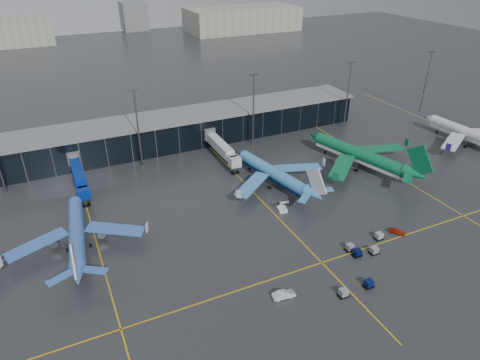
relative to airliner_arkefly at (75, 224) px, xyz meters
name	(u,v)px	position (x,y,z in m)	size (l,w,h in m)	color
ground	(253,238)	(38.86, -15.28, -5.81)	(600.00, 600.00, 0.00)	#282B2D
terminal_pier	(175,130)	(38.86, 46.72, -0.39)	(142.00, 17.00, 10.70)	black
jet_bridges	(78,175)	(3.86, 27.71, -1.26)	(94.00, 27.50, 7.20)	#595B60
flood_masts	(199,116)	(43.86, 34.72, 8.00)	(203.00, 0.50, 25.50)	#595B60
distant_hangars	(156,23)	(88.80, 254.80, 2.98)	(260.00, 71.00, 22.00)	#B2AD99
taxi_lines	(268,207)	(48.86, -4.67, -5.80)	(220.00, 120.00, 0.02)	gold
airliner_arkefly	(75,224)	(0.00, 0.00, 0.00)	(33.21, 37.82, 11.62)	#3B6AC3
airliner_klm_near	(273,166)	(56.29, 6.41, 0.13)	(33.97, 38.69, 11.89)	#3F8ED0
airliner_aer_lingus	(359,147)	(86.57, 4.95, 1.03)	(39.12, 44.55, 13.69)	#0C6A3E
airliner_ba	(470,127)	(133.25, 2.46, 0.61)	(36.67, 41.77, 12.84)	silver
baggage_carts	(362,260)	(57.23, -33.97, -5.05)	(21.91, 13.69, 1.70)	black
mobile_airstair	(282,208)	(51.60, -7.55, -5.04)	(2.82, 3.59, 3.45)	white
service_van_red	(397,231)	(72.26, -28.82, -5.15)	(1.57, 3.90, 1.33)	#AC230D
service_van_white	(284,294)	(35.62, -36.00, -5.02)	(1.68, 4.81, 1.58)	silver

